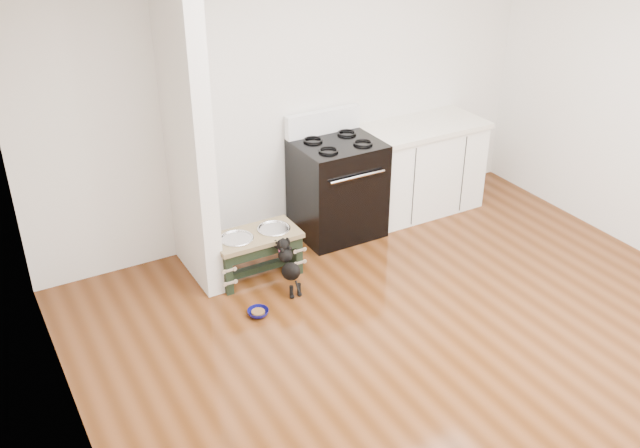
% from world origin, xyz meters
% --- Properties ---
extents(ground, '(5.00, 5.00, 0.00)m').
position_xyz_m(ground, '(0.00, 0.00, 0.00)').
color(ground, '#47230C').
rests_on(ground, ground).
extents(room_shell, '(5.00, 5.00, 5.00)m').
position_xyz_m(room_shell, '(0.00, 0.00, 1.62)').
color(room_shell, silver).
rests_on(room_shell, ground).
extents(partition_wall, '(0.15, 0.80, 2.70)m').
position_xyz_m(partition_wall, '(-1.18, 2.10, 1.35)').
color(partition_wall, silver).
rests_on(partition_wall, ground).
extents(oven_range, '(0.76, 0.69, 1.14)m').
position_xyz_m(oven_range, '(0.25, 2.16, 0.48)').
color(oven_range, black).
rests_on(oven_range, ground).
extents(cabinet_run, '(1.24, 0.64, 0.91)m').
position_xyz_m(cabinet_run, '(1.23, 2.18, 0.45)').
color(cabinet_run, white).
rests_on(cabinet_run, ground).
extents(dog_feeder, '(0.74, 0.40, 0.42)m').
position_xyz_m(dog_feeder, '(-0.75, 1.82, 0.29)').
color(dog_feeder, black).
rests_on(dog_feeder, ground).
extents(puppy, '(0.13, 0.38, 0.45)m').
position_xyz_m(puppy, '(-0.62, 1.48, 0.25)').
color(puppy, black).
rests_on(puppy, ground).
extents(floor_bowl, '(0.22, 0.22, 0.05)m').
position_xyz_m(floor_bowl, '(-1.00, 1.27, 0.03)').
color(floor_bowl, '#0C0B52').
rests_on(floor_bowl, ground).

